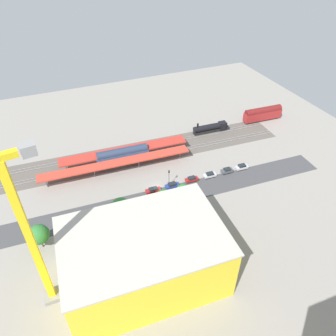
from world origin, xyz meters
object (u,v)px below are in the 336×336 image
street_tree_5 (99,218)px  traffic_light (169,176)px  freight_coach_far (123,155)px  parked_car_4 (172,185)px  locomotive (212,128)px  parked_car_0 (242,167)px  street_tree_2 (183,191)px  construction_building (144,257)px  street_tree_0 (39,235)px  box_truck_0 (95,230)px  passenger_coach (263,114)px  parked_car_2 (210,175)px  platform_canopy_near (116,163)px  tower_crane (17,231)px  street_tree_4 (115,213)px  parked_car_3 (192,179)px  parked_car_1 (227,171)px  parked_car_5 (153,190)px  street_tree_1 (121,207)px  platform_canopy_far (124,150)px  street_tree_3 (164,199)px

street_tree_5 → traffic_light: size_ratio=1.20×
freight_coach_far → street_tree_5: 31.49m
parked_car_4 → locomotive: bearing=-137.9°
parked_car_0 → traffic_light: size_ratio=0.72×
street_tree_2 → freight_coach_far: bearing=-67.6°
construction_building → street_tree_0: construction_building is taller
parked_car_4 → parked_car_0: bearing=179.4°
box_truck_0 → parked_car_0: bearing=-169.8°
passenger_coach → parked_car_2: (39.04, 25.59, -2.46)m
platform_canopy_near → construction_building: construction_building is taller
parked_car_0 → parked_car_2: (12.25, -0.39, -0.07)m
freight_coach_far → tower_crane: bearing=55.0°
passenger_coach → parked_car_4: passenger_coach is taller
street_tree_4 → parked_car_3: bearing=-161.2°
street_tree_5 → street_tree_2: bearing=-177.3°
parked_car_1 → platform_canopy_near: bearing=-22.7°
parked_car_1 → parked_car_4: bearing=-0.3°
locomotive → traffic_light: bearing=40.2°
parked_car_5 → traffic_light: bearing=-169.6°
traffic_light → platform_canopy_near: bearing=-44.1°
locomotive → construction_building: bearing=48.5°
parked_car_4 → street_tree_1: (18.88, 8.22, 4.93)m
parked_car_0 → construction_building: size_ratio=0.13×
parked_car_5 → street_tree_0: size_ratio=0.66×
parked_car_2 → parked_car_4: 13.79m
box_truck_0 → street_tree_0: street_tree_0 is taller
parked_car_3 → street_tree_4: 30.03m
platform_canopy_far → parked_car_3: (-16.80, 20.05, -3.25)m
freight_coach_far → parked_car_1: bearing=148.4°
passenger_coach → freight_coach_far: passenger_coach is taller
platform_canopy_far → traffic_light: (-9.03, 19.28, 0.17)m
parked_car_1 → street_tree_1: size_ratio=0.49×
street_tree_0 → street_tree_3: size_ratio=0.94×
parked_car_5 → street_tree_1: (12.46, 8.29, 4.92)m
passenger_coach → parked_car_0: (26.79, 25.98, -2.40)m
parked_car_0 → street_tree_2: bearing=16.1°
parked_car_5 → box_truck_0: bearing=25.7°
locomotive → street_tree_5: size_ratio=2.10×
traffic_light → box_truck_0: bearing=22.6°
street_tree_4 → street_tree_5: (4.22, -0.26, -0.36)m
locomotive → street_tree_4: size_ratio=1.91×
passenger_coach → tower_crane: tower_crane is taller
street_tree_2 → traffic_light: (0.89, -8.87, -0.50)m
parked_car_0 → street_tree_0: (66.78, 8.59, 3.98)m
platform_canopy_near → parked_car_5: (-7.76, 14.22, -3.24)m
parked_car_0 → box_truck_0: 53.93m
parked_car_0 → parked_car_2: size_ratio=1.03×
parked_car_1 → freight_coach_far: bearing=-31.6°
passenger_coach → freight_coach_far: bearing=6.0°
parked_car_3 → parked_car_5: size_ratio=0.88×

